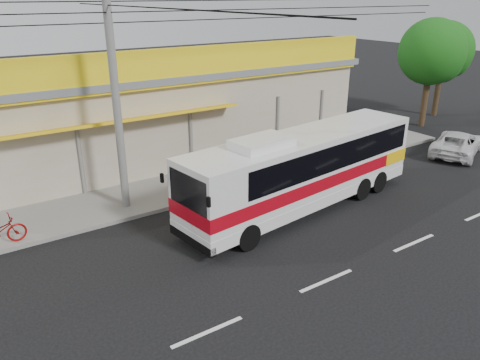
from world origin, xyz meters
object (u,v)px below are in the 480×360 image
(tree_near, at_px, (434,54))
(coach_bus, at_px, (307,165))
(utility_pole, at_px, (107,5))
(white_car, at_px, (457,143))
(tree_far, at_px, (445,52))

(tree_near, bearing_deg, coach_bus, -160.65)
(utility_pole, relative_size, tree_near, 5.21)
(white_car, bearing_deg, tree_near, -60.53)
(coach_bus, relative_size, white_car, 2.46)
(coach_bus, height_order, tree_near, tree_near)
(utility_pole, xyz_separation_m, tree_far, (23.21, 2.59, -3.21))
(white_car, bearing_deg, utility_pole, 56.49)
(coach_bus, distance_m, white_car, 10.88)
(white_car, bearing_deg, coach_bus, 69.88)
(coach_bus, bearing_deg, white_car, -4.41)
(white_car, relative_size, utility_pole, 0.13)
(white_car, xyz_separation_m, utility_pole, (-16.69, 3.15, 6.82))
(utility_pole, distance_m, tree_far, 23.57)
(utility_pole, xyz_separation_m, tree_near, (20.18, 1.36, -3.02))
(coach_bus, height_order, white_car, coach_bus)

